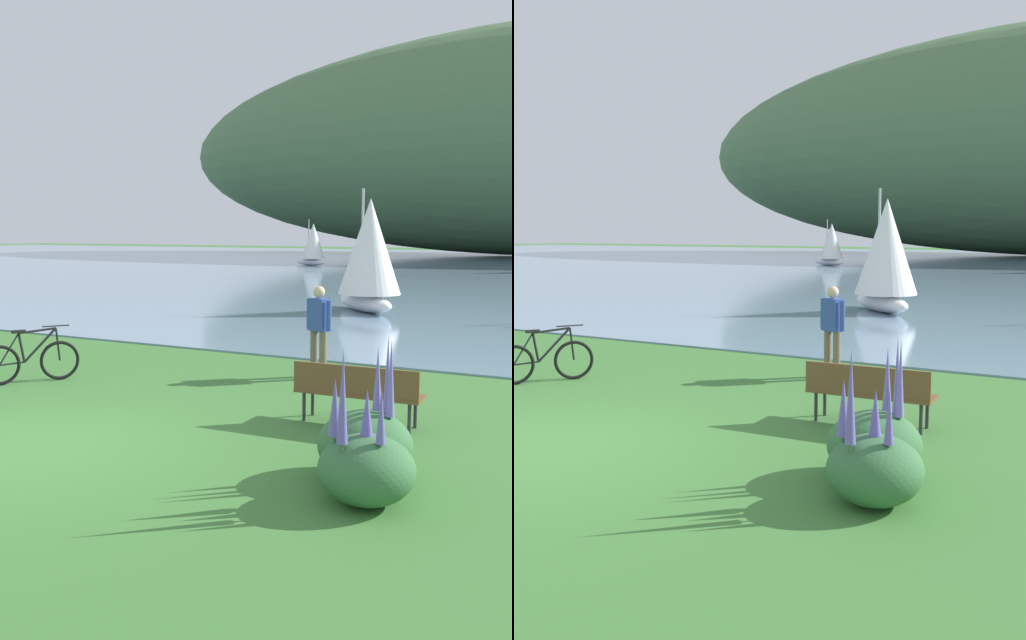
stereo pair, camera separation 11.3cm
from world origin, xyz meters
The scene contains 8 objects.
ground_plane centered at (0.00, 0.00, 0.00)m, with size 200.00×200.00×0.00m, color #3D7533.
park_bench_near_camera centered at (3.26, 2.86, 0.52)m, with size 1.82×0.55×0.88m.
bicycle_leaning_near_bench centered at (-2.91, 2.74, 0.40)m, with size 1.04×1.50×1.01m.
person_at_shoreline centered at (1.48, 5.61, 0.98)m, with size 0.57×0.35×1.71m.
echium_bush_beside_closest centered at (4.08, 0.88, 0.41)m, with size 1.05×1.05×1.61m.
echium_bush_mid_cluster centered at (4.33, 0.20, 0.39)m, with size 0.98×0.98×1.62m.
sailboat_toward_hillside centered at (-15.03, 42.72, 1.67)m, with size 3.04×2.30×3.47m.
sailboat_far_off centered at (-1.11, 15.73, 1.95)m, with size 3.23×3.25×4.05m.
Camera 2 is at (6.70, -6.26, 2.74)m, focal length 39.61 mm.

